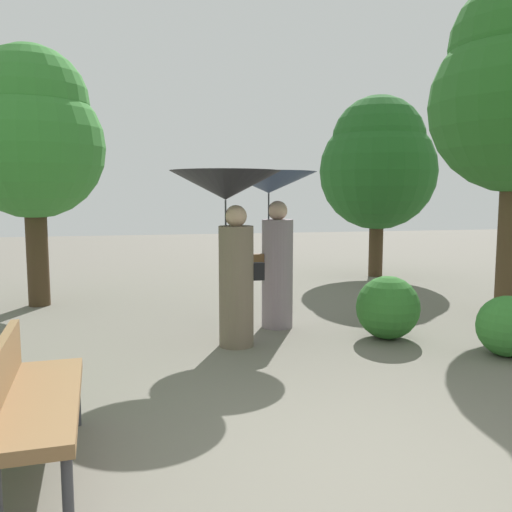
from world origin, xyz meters
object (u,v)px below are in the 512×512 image
object	(u,v)px
park_bench	(28,395)
tree_near_left	(32,134)
person_left	(229,217)
tree_near_right	(378,162)
person_right	(272,216)

from	to	relation	value
park_bench	tree_near_left	bearing A→B (deg)	4.74
person_left	park_bench	distance (m)	3.21
park_bench	tree_near_right	bearing A→B (deg)	-42.20
tree_near_left	tree_near_right	bearing A→B (deg)	14.83
person_right	park_bench	size ratio (longest dim) A/B	1.32
tree_near_right	person_left	bearing A→B (deg)	-130.20
tree_near_right	tree_near_left	bearing A→B (deg)	-165.17
tree_near_right	person_right	bearing A→B (deg)	-129.82
person_left	tree_near_right	xyz separation A→B (m)	(3.85, 4.55, 0.89)
tree_near_left	park_bench	bearing A→B (deg)	-80.92
tree_near_left	tree_near_right	world-z (taller)	tree_near_left
park_bench	tree_near_left	world-z (taller)	tree_near_left
park_bench	person_left	bearing A→B (deg)	-37.64
person_left	person_right	distance (m)	1.01
person_right	park_bench	world-z (taller)	person_right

